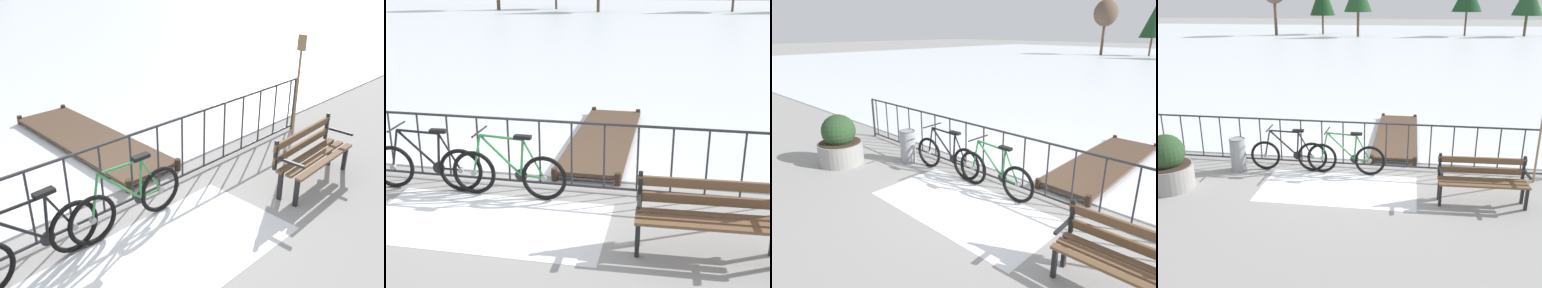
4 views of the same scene
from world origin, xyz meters
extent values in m
plane|color=gray|center=(0.00, 0.00, 0.00)|extent=(160.00, 160.00, 0.00)
cube|color=silver|center=(0.00, 28.40, 0.01)|extent=(80.00, 56.00, 0.03)
cube|color=white|center=(0.09, -1.20, 0.00)|extent=(3.12, 1.58, 0.01)
cylinder|color=#2D2D33|center=(0.00, 0.00, 1.05)|extent=(9.00, 0.04, 0.04)
cylinder|color=#2D2D33|center=(0.00, 0.00, 0.08)|extent=(9.00, 0.04, 0.04)
cylinder|color=#2D2D33|center=(-1.92, 0.00, 0.57)|extent=(0.03, 0.03, 0.97)
cylinder|color=#2D2D33|center=(-1.44, 0.00, 0.57)|extent=(0.03, 0.03, 0.97)
cylinder|color=#2D2D33|center=(-0.96, 0.00, 0.57)|extent=(0.03, 0.03, 0.97)
cylinder|color=#2D2D33|center=(-0.48, 0.00, 0.57)|extent=(0.03, 0.03, 0.97)
cylinder|color=#2D2D33|center=(0.00, 0.00, 0.57)|extent=(0.03, 0.03, 0.97)
cylinder|color=#2D2D33|center=(0.48, 0.00, 0.57)|extent=(0.03, 0.03, 0.97)
cylinder|color=#2D2D33|center=(0.96, 0.00, 0.57)|extent=(0.03, 0.03, 0.97)
cylinder|color=#2D2D33|center=(1.44, 0.00, 0.57)|extent=(0.03, 0.03, 0.97)
cylinder|color=#2D2D33|center=(1.92, 0.00, 0.57)|extent=(0.03, 0.03, 0.97)
cylinder|color=#2D2D33|center=(2.40, 0.00, 0.57)|extent=(0.03, 0.03, 0.97)
cylinder|color=#2D2D33|center=(2.88, 0.00, 0.57)|extent=(0.03, 0.03, 0.97)
cylinder|color=#2D2D33|center=(3.36, 0.00, 0.57)|extent=(0.03, 0.03, 0.97)
torus|color=black|center=(0.65, -0.40, 0.33)|extent=(0.66, 0.07, 0.66)
cylinder|color=gray|center=(0.65, -0.40, 0.33)|extent=(0.08, 0.06, 0.08)
torus|color=black|center=(-0.40, -0.39, 0.33)|extent=(0.66, 0.07, 0.66)
cylinder|color=gray|center=(-0.40, -0.39, 0.33)|extent=(0.08, 0.06, 0.08)
cylinder|color=#2D843D|center=(0.33, -0.40, 0.62)|extent=(0.08, 0.04, 0.53)
cylinder|color=#2D843D|center=(0.02, -0.40, 0.63)|extent=(0.61, 0.04, 0.59)
cylinder|color=#2D843D|center=(0.04, -0.40, 0.90)|extent=(0.63, 0.04, 0.07)
cylinder|color=#2D843D|center=(0.48, -0.40, 0.34)|extent=(0.34, 0.03, 0.05)
cylinder|color=#2D843D|center=(0.50, -0.40, 0.61)|extent=(0.32, 0.03, 0.56)
cylinder|color=#2D843D|center=(-0.34, -0.39, 0.62)|extent=(0.16, 0.03, 0.59)
cube|color=black|center=(0.35, -0.40, 0.92)|extent=(0.24, 0.10, 0.05)
cylinder|color=black|center=(-0.28, -0.39, 0.96)|extent=(0.03, 0.52, 0.03)
cylinder|color=black|center=(0.31, -0.40, 0.35)|extent=(0.18, 0.02, 0.18)
torus|color=black|center=(-0.63, -0.35, 0.33)|extent=(0.66, 0.10, 0.66)
cylinder|color=gray|center=(-0.63, -0.35, 0.33)|extent=(0.08, 0.06, 0.08)
torus|color=black|center=(-1.67, -0.41, 0.33)|extent=(0.66, 0.10, 0.66)
cylinder|color=gray|center=(-1.67, -0.41, 0.33)|extent=(0.08, 0.06, 0.08)
cylinder|color=black|center=(-0.94, -0.37, 0.62)|extent=(0.08, 0.04, 0.53)
cylinder|color=black|center=(-1.26, -0.38, 0.63)|extent=(0.61, 0.07, 0.59)
cylinder|color=black|center=(-1.23, -0.38, 0.90)|extent=(0.63, 0.08, 0.07)
cylinder|color=black|center=(-0.79, -0.36, 0.34)|extent=(0.34, 0.05, 0.05)
cylinder|color=black|center=(-0.77, -0.35, 0.61)|extent=(0.32, 0.05, 0.56)
cylinder|color=black|center=(-1.61, -0.41, 0.62)|extent=(0.16, 0.04, 0.59)
cube|color=black|center=(-0.92, -0.36, 0.92)|extent=(0.25, 0.11, 0.05)
cylinder|color=black|center=(-1.55, -0.40, 0.96)|extent=(0.06, 0.52, 0.03)
cylinder|color=black|center=(-0.96, -0.37, 0.35)|extent=(0.18, 0.03, 0.18)
cube|color=brown|center=(2.81, -1.34, 0.44)|extent=(1.60, 0.16, 0.04)
cube|color=brown|center=(2.82, -1.49, 0.44)|extent=(1.60, 0.16, 0.04)
cube|color=brown|center=(2.82, -1.65, 0.44)|extent=(1.60, 0.16, 0.04)
cube|color=brown|center=(2.81, -1.24, 0.58)|extent=(1.60, 0.11, 0.12)
cube|color=brown|center=(2.81, -1.24, 0.78)|extent=(1.60, 0.11, 0.12)
cube|color=black|center=(2.06, -1.65, 0.22)|extent=(0.05, 0.06, 0.44)
cube|color=black|center=(2.05, -1.39, 0.22)|extent=(0.05, 0.06, 0.44)
cube|color=black|center=(2.05, -1.27, 0.67)|extent=(0.05, 0.05, 0.45)
cube|color=black|center=(2.06, -1.52, 0.64)|extent=(0.05, 0.40, 0.04)
cube|color=#4C3828|center=(1.12, 2.19, 0.12)|extent=(1.10, 3.78, 0.06)
cylinder|color=#35271C|center=(0.62, 0.30, 0.10)|extent=(0.10, 0.10, 0.20)
cylinder|color=#35271C|center=(1.61, 0.30, 0.10)|extent=(0.10, 0.10, 0.20)
cylinder|color=#35271C|center=(0.62, 4.08, 0.10)|extent=(0.10, 0.10, 0.20)
cylinder|color=#35271C|center=(1.61, 4.08, 0.10)|extent=(0.10, 0.10, 0.20)
camera|label=1|loc=(-2.45, -4.17, 3.21)|focal=38.70mm
camera|label=2|loc=(2.36, -6.63, 3.06)|focal=46.43mm
camera|label=3|loc=(3.59, -4.82, 2.84)|focal=31.42mm
camera|label=4|loc=(1.44, -8.76, 3.58)|focal=39.30mm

